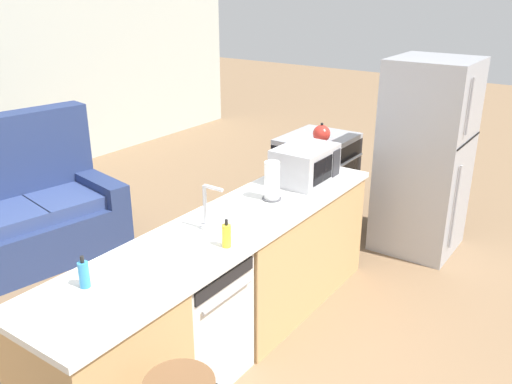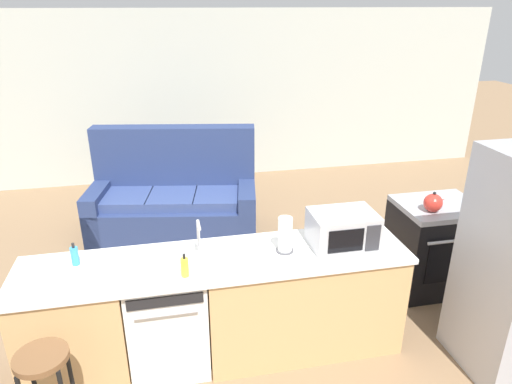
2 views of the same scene
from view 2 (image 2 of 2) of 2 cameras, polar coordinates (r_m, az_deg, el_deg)
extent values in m
plane|color=#896B4C|center=(3.99, -6.69, -19.62)|extent=(24.00, 24.00, 0.00)
cube|color=beige|center=(7.30, -8.07, 11.58)|extent=(10.00, 0.06, 2.60)
cube|color=tan|center=(3.78, -21.61, -15.56)|extent=(0.75, 0.62, 0.86)
cube|color=tan|center=(3.84, 5.68, -13.20)|extent=(1.55, 0.62, 0.86)
cube|color=white|center=(3.47, -4.85, -8.53)|extent=(2.94, 0.66, 0.04)
cube|color=brown|center=(3.97, -4.44, -18.97)|extent=(2.86, 0.56, 0.08)
cube|color=white|center=(3.72, -10.96, -15.15)|extent=(0.58, 0.58, 0.84)
cube|color=black|center=(3.26, -11.28, -13.28)|extent=(0.52, 0.01, 0.08)
cylinder|color=#B2B2B7|center=(3.31, -11.14, -14.83)|extent=(0.44, 0.02, 0.02)
cube|color=black|center=(4.87, 21.22, -6.54)|extent=(0.76, 0.64, 0.85)
cube|color=black|center=(4.62, 23.41, -7.94)|extent=(0.53, 0.01, 0.43)
cylinder|color=silver|center=(4.50, 24.03, -5.55)|extent=(0.61, 0.03, 0.03)
cube|color=#A8AAB2|center=(4.68, 21.99, -1.70)|extent=(0.76, 0.64, 0.05)
torus|color=black|center=(4.48, 21.05, -2.34)|extent=(0.16, 0.16, 0.01)
torus|color=black|center=(4.67, 24.61, -1.92)|extent=(0.16, 0.16, 0.01)
torus|color=black|center=(4.68, 19.44, -1.06)|extent=(0.16, 0.16, 0.01)
torus|color=black|center=(4.86, 22.91, -0.70)|extent=(0.16, 0.16, 0.01)
cube|color=#B7B7BC|center=(3.62, 10.75, -4.59)|extent=(0.50, 0.36, 0.28)
cube|color=black|center=(3.45, 11.19, -6.02)|extent=(0.27, 0.01, 0.18)
cube|color=#2D2D33|center=(3.54, 14.42, -5.60)|extent=(0.11, 0.01, 0.21)
cylinder|color=silver|center=(3.51, -7.08, -7.62)|extent=(0.07, 0.07, 0.03)
cylinder|color=silver|center=(3.44, -7.20, -5.53)|extent=(0.02, 0.02, 0.26)
cylinder|color=silver|center=(3.31, -7.20, -4.11)|extent=(0.02, 0.14, 0.02)
cylinder|color=#4C4C51|center=(3.55, 3.60, -7.28)|extent=(0.14, 0.14, 0.01)
cylinder|color=white|center=(3.48, 3.65, -5.26)|extent=(0.11, 0.11, 0.27)
cylinder|color=yellow|center=(3.25, -8.89, -9.29)|extent=(0.06, 0.06, 0.14)
cylinder|color=black|center=(3.20, -8.99, -7.95)|extent=(0.02, 0.02, 0.04)
cylinder|color=#338CCC|center=(3.59, -21.70, -7.45)|extent=(0.06, 0.06, 0.14)
cylinder|color=black|center=(3.55, -21.91, -6.22)|extent=(0.02, 0.02, 0.04)
sphere|color=red|center=(4.45, 21.26, -1.27)|extent=(0.17, 0.17, 0.17)
sphere|color=black|center=(4.41, 21.43, -0.14)|extent=(0.03, 0.03, 0.03)
cone|color=red|center=(4.49, 22.16, -0.98)|extent=(0.08, 0.04, 0.06)
cylinder|color=brown|center=(3.15, -25.29, -18.21)|extent=(0.32, 0.32, 0.04)
cube|color=navy|center=(5.76, -10.13, -3.04)|extent=(2.13, 1.24, 0.42)
cube|color=navy|center=(5.90, -9.98, 2.08)|extent=(2.01, 0.59, 1.27)
cube|color=navy|center=(5.93, -18.84, -2.15)|extent=(0.36, 0.92, 0.62)
cube|color=navy|center=(5.65, -1.14, -2.07)|extent=(0.36, 0.92, 0.62)
cube|color=#35477D|center=(5.72, -15.84, -0.81)|extent=(0.66, 0.72, 0.12)
cube|color=#35477D|center=(5.61, -10.39, -0.77)|extent=(0.66, 0.72, 0.12)
cube|color=#35477D|center=(5.55, -4.77, -0.72)|extent=(0.66, 0.72, 0.12)
camera|label=1|loc=(2.40, -75.67, -2.04)|focal=38.00mm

